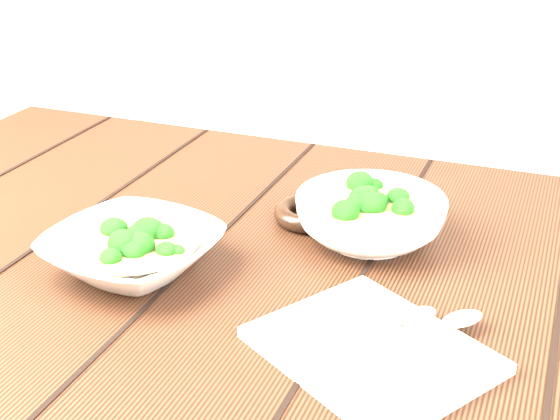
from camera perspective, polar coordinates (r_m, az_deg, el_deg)
name	(u,v)px	position (r m, az deg, el deg)	size (l,w,h in m)	color
table	(226,329)	(1.04, -3.94, -8.68)	(1.20, 0.80, 0.75)	black
soup_bowl_front	(133,250)	(0.93, -10.74, -2.92)	(0.22, 0.22, 0.06)	silver
soup_bowl_back	(370,217)	(0.99, 6.62, -0.50)	(0.21, 0.21, 0.07)	silver
trivet	(310,213)	(1.04, 2.23, -0.23)	(0.10, 0.10, 0.02)	black
napkin	(372,350)	(0.78, 6.72, -10.13)	(0.21, 0.17, 0.01)	beige
spoon_left	(392,326)	(0.80, 8.16, -8.41)	(0.11, 0.16, 0.01)	#A19A8E
spoon_right	(436,328)	(0.81, 11.37, -8.48)	(0.12, 0.15, 0.01)	#A19A8E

